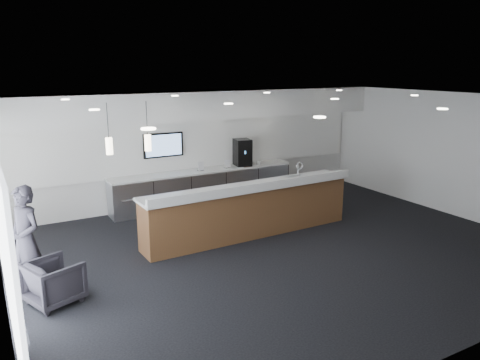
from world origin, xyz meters
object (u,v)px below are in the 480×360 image
service_counter (250,209)px  armchair (54,282)px  lounge_guest (26,240)px  coffee_machine (242,152)px

service_counter → armchair: 4.34m
service_counter → lounge_guest: lounge_guest is taller
lounge_guest → service_counter: bearing=67.8°
armchair → lounge_guest: lounge_guest is taller
armchair → coffee_machine: bearing=-76.9°
armchair → lounge_guest: bearing=3.9°
lounge_guest → armchair: bearing=-3.6°
coffee_machine → lounge_guest: lounge_guest is taller
service_counter → coffee_machine: 2.96m
coffee_machine → lounge_guest: size_ratio=0.41×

